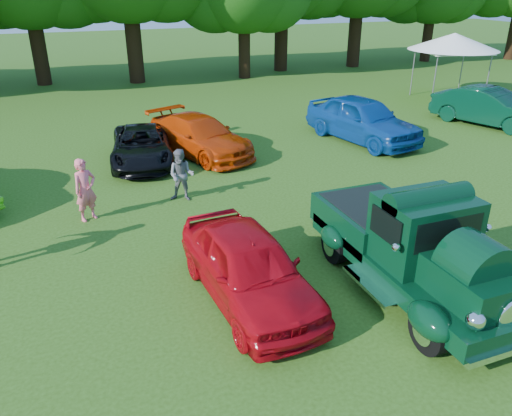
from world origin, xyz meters
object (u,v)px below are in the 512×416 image
object	(u,v)px
back_car_black	(142,146)
canopy_tent	(454,42)
back_car_blue	(363,119)
hero_pickup	(412,247)
red_convertible	(249,267)
back_car_orange	(200,136)
spectator_pink	(85,190)
spectator_grey	(182,175)
back_car_green	(489,107)

from	to	relation	value
back_car_black	canopy_tent	size ratio (longest dim) A/B	0.78
back_car_black	back_car_blue	world-z (taller)	back_car_blue
hero_pickup	red_convertible	xyz separation A→B (m)	(-3.20, 0.77, -0.19)
back_car_orange	spectator_pink	bearing A→B (deg)	-156.08
back_car_orange	back_car_blue	xyz separation A→B (m)	(6.32, -0.65, 0.17)
hero_pickup	spectator_grey	xyz separation A→B (m)	(-3.26, 5.99, -0.15)
back_car_orange	red_convertible	bearing A→B (deg)	-120.44
red_convertible	back_car_green	distance (m)	16.44
spectator_pink	red_convertible	bearing A→B (deg)	-88.71
back_car_blue	back_car_green	world-z (taller)	back_car_blue
back_car_black	spectator_pink	distance (m)	4.54
hero_pickup	spectator_grey	distance (m)	6.82
red_convertible	back_car_black	world-z (taller)	red_convertible
back_car_green	spectator_pink	xyz separation A→B (m)	(-16.81, -3.50, 0.05)
back_car_blue	spectator_pink	size ratio (longest dim) A/B	3.01
back_car_green	back_car_black	bearing A→B (deg)	157.84
back_car_orange	spectator_pink	size ratio (longest dim) A/B	2.81
back_car_black	red_convertible	bearing A→B (deg)	-77.05
hero_pickup	back_car_orange	world-z (taller)	hero_pickup
back_car_orange	spectator_grey	bearing A→B (deg)	-133.39
back_car_black	back_car_blue	xyz separation A→B (m)	(8.40, -0.52, 0.26)
back_car_orange	back_car_blue	size ratio (longest dim) A/B	0.94
back_car_green	spectator_grey	world-z (taller)	back_car_green
hero_pickup	back_car_blue	world-z (taller)	hero_pickup
back_car_orange	back_car_blue	bearing A→B (deg)	-26.77
back_car_green	canopy_tent	bearing A→B (deg)	49.35
red_convertible	back_car_orange	size ratio (longest dim) A/B	0.89
hero_pickup	canopy_tent	distance (m)	18.90
spectator_grey	canopy_tent	bearing A→B (deg)	52.50
canopy_tent	spectator_grey	bearing A→B (deg)	-153.81
spectator_grey	canopy_tent	distance (m)	17.93
back_car_green	back_car_blue	bearing A→B (deg)	159.84
back_car_blue	canopy_tent	xyz separation A→B (m)	(8.08, 4.69, 2.05)
back_car_orange	back_car_green	bearing A→B (deg)	-23.87
back_car_black	back_car_orange	xyz separation A→B (m)	(2.08, 0.13, 0.08)
back_car_black	back_car_blue	size ratio (longest dim) A/B	0.86
spectator_pink	spectator_grey	bearing A→B (deg)	-19.88
back_car_blue	canopy_tent	size ratio (longest dim) A/B	0.92
back_car_orange	canopy_tent	bearing A→B (deg)	-5.21
back_car_black	back_car_green	size ratio (longest dim) A/B	0.90
spectator_grey	canopy_tent	size ratio (longest dim) A/B	0.28
red_convertible	back_car_green	xyz separation A→B (m)	(14.15, 8.37, 0.07)
hero_pickup	back_car_blue	bearing A→B (deg)	63.15
red_convertible	back_car_blue	size ratio (longest dim) A/B	0.83
hero_pickup	back_car_orange	xyz separation A→B (m)	(-1.69, 9.80, -0.22)
red_convertible	back_car_blue	world-z (taller)	back_car_blue
red_convertible	spectator_grey	world-z (taller)	spectator_grey
spectator_grey	hero_pickup	bearing A→B (deg)	-35.11
hero_pickup	back_car_blue	size ratio (longest dim) A/B	1.06
spectator_pink	canopy_tent	size ratio (longest dim) A/B	0.30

